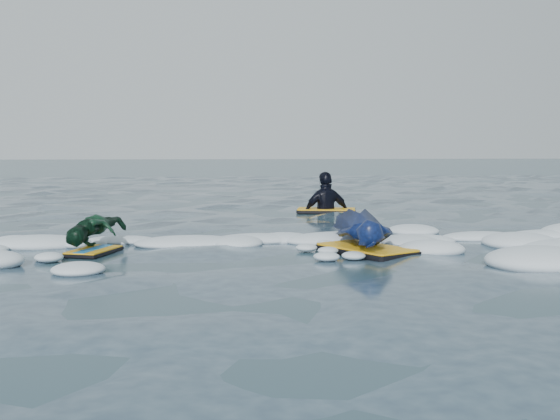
# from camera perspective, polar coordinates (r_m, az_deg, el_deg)

# --- Properties ---
(ground) EXTENTS (120.00, 120.00, 0.00)m
(ground) POSITION_cam_1_polar(r_m,az_deg,el_deg) (7.30, -4.34, -4.51)
(ground) COLOR #19303D
(ground) RESTS_ON ground
(foam_band) EXTENTS (12.00, 3.10, 0.30)m
(foam_band) POSITION_cam_1_polar(r_m,az_deg,el_deg) (8.32, -4.50, -3.32)
(foam_band) COLOR white
(foam_band) RESTS_ON ground
(prone_woman_unit) EXTENTS (1.12, 1.79, 0.45)m
(prone_woman_unit) POSITION_cam_1_polar(r_m,az_deg,el_deg) (8.29, 6.72, -1.74)
(prone_woman_unit) COLOR black
(prone_woman_unit) RESTS_ON ground
(prone_child_unit) EXTENTS (0.81, 1.22, 0.43)m
(prone_child_unit) POSITION_cam_1_polar(r_m,az_deg,el_deg) (8.47, -14.73, -1.84)
(prone_child_unit) COLOR black
(prone_child_unit) RESTS_ON ground
(waiting_rider_unit) EXTENTS (1.17, 0.79, 1.61)m
(waiting_rider_unit) POSITION_cam_1_polar(r_m,az_deg,el_deg) (12.99, 3.78, -0.40)
(waiting_rider_unit) COLOR black
(waiting_rider_unit) RESTS_ON ground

